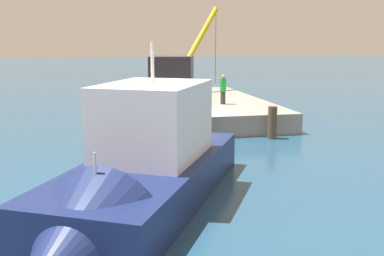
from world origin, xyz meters
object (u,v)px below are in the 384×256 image
at_px(dock_worker, 223,89).
at_px(crane_truck, 176,78).
at_px(salvaged_car, 180,129).
at_px(moored_yacht, 131,195).

bearing_deg(dock_worker, crane_truck, -138.12).
bearing_deg(crane_truck, dock_worker, 41.88).
distance_m(crane_truck, salvaged_car, 7.92).
distance_m(dock_worker, moored_yacht, 14.67).
distance_m(dock_worker, salvaged_car, 6.31).
distance_m(salvaged_car, moored_yacht, 8.52).
relative_size(crane_truck, salvaged_car, 2.06).
height_order(crane_truck, moored_yacht, crane_truck).
bearing_deg(dock_worker, moored_yacht, -25.53).
xyz_separation_m(crane_truck, dock_worker, (2.50, 2.24, -0.49)).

